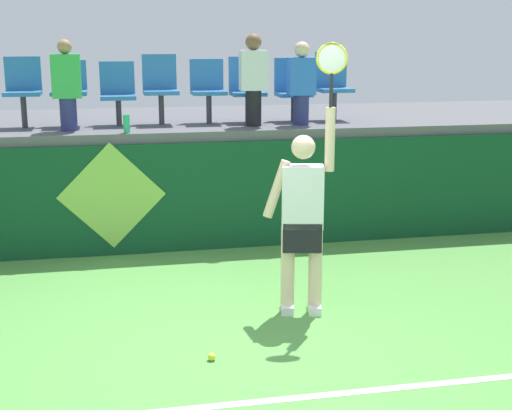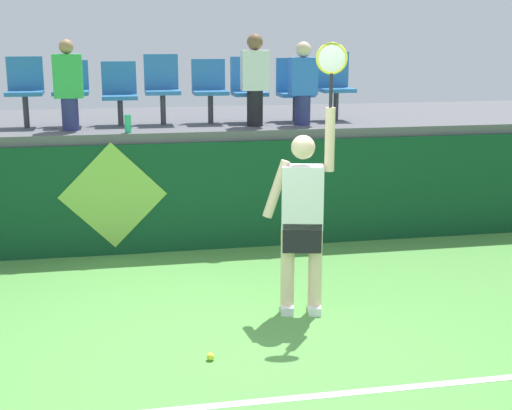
{
  "view_description": "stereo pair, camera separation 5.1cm",
  "coord_description": "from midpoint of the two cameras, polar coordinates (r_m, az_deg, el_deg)",
  "views": [
    {
      "loc": [
        -0.94,
        -5.48,
        2.59
      ],
      "look_at": [
        0.38,
        1.07,
        1.0
      ],
      "focal_mm": 50.45,
      "sensor_mm": 36.0,
      "label": 1
    },
    {
      "loc": [
        -0.89,
        -5.49,
        2.59
      ],
      "look_at": [
        0.38,
        1.07,
        1.0
      ],
      "focal_mm": 50.45,
      "sensor_mm": 36.0,
      "label": 2
    }
  ],
  "objects": [
    {
      "name": "wall_signage_mount",
      "position": [
        8.82,
        -10.89,
        -3.89
      ],
      "size": [
        1.27,
        0.01,
        1.37
      ],
      "color": "#0F4223",
      "rests_on": "ground_plane"
    },
    {
      "name": "stadium_chair_4",
      "position": [
        9.5,
        -3.55,
        9.31
      ],
      "size": [
        0.44,
        0.42,
        0.82
      ],
      "color": "#38383D",
      "rests_on": "spectator_platform"
    },
    {
      "name": "spectator_0",
      "position": [
        9.26,
        3.91,
        9.7
      ],
      "size": [
        0.34,
        0.2,
        1.05
      ],
      "color": "navy",
      "rests_on": "spectator_platform"
    },
    {
      "name": "tennis_ball",
      "position": [
        5.99,
        -3.38,
        -11.9
      ],
      "size": [
        0.07,
        0.07,
        0.07
      ],
      "primitive_type": "sphere",
      "color": "#D1E533",
      "rests_on": "ground_plane"
    },
    {
      "name": "spectator_1",
      "position": [
        9.13,
        0.08,
        10.03
      ],
      "size": [
        0.34,
        0.2,
        1.14
      ],
      "color": "black",
      "rests_on": "spectator_platform"
    },
    {
      "name": "stadium_chair_2",
      "position": [
        9.43,
        -10.62,
        8.9
      ],
      "size": [
        0.44,
        0.42,
        0.8
      ],
      "color": "#38383D",
      "rests_on": "spectator_platform"
    },
    {
      "name": "ground_plane",
      "position": [
        6.13,
        -1.35,
        -11.58
      ],
      "size": [
        40.0,
        40.0,
        0.0
      ],
      "primitive_type": "plane",
      "color": "#519342"
    },
    {
      "name": "stadium_chair_6",
      "position": [
        9.72,
        3.19,
        9.3
      ],
      "size": [
        0.44,
        0.42,
        0.83
      ],
      "color": "#38383D",
      "rests_on": "spectator_platform"
    },
    {
      "name": "court_back_wall",
      "position": [
        8.8,
        -4.71,
        0.74
      ],
      "size": [
        13.34,
        0.2,
        1.33
      ],
      "primitive_type": "cube",
      "color": "#0F4223",
      "rests_on": "ground_plane"
    },
    {
      "name": "stadium_chair_3",
      "position": [
        9.45,
        -7.31,
        9.39
      ],
      "size": [
        0.44,
        0.42,
        0.89
      ],
      "color": "#38383D",
      "rests_on": "spectator_platform"
    },
    {
      "name": "stadium_chair_1",
      "position": [
        9.43,
        -14.31,
        8.97
      ],
      "size": [
        0.44,
        0.42,
        0.82
      ],
      "color": "#38383D",
      "rests_on": "spectator_platform"
    },
    {
      "name": "spectator_platform",
      "position": [
        10.15,
        -5.74,
        6.57
      ],
      "size": [
        13.34,
        3.1,
        0.12
      ],
      "primitive_type": "cube",
      "color": "#56565B",
      "rests_on": "court_back_wall"
    },
    {
      "name": "spectator_2",
      "position": [
        8.98,
        -14.49,
        9.25
      ],
      "size": [
        0.34,
        0.2,
        1.08
      ],
      "color": "navy",
      "rests_on": "spectator_platform"
    },
    {
      "name": "stadium_chair_0",
      "position": [
        9.48,
        -17.7,
        8.89
      ],
      "size": [
        0.44,
        0.42,
        0.87
      ],
      "color": "#38383D",
      "rests_on": "spectator_platform"
    },
    {
      "name": "stadium_chair_7",
      "position": [
        9.87,
        6.41,
        9.61
      ],
      "size": [
        0.44,
        0.42,
        0.9
      ],
      "color": "#38383D",
      "rests_on": "spectator_platform"
    },
    {
      "name": "water_bottle",
      "position": [
        8.66,
        -9.96,
        6.37
      ],
      "size": [
        0.08,
        0.08,
        0.21
      ],
      "primitive_type": "cylinder",
      "color": "#26B272",
      "rests_on": "spectator_platform"
    },
    {
      "name": "stadium_chair_5",
      "position": [
        9.59,
        -0.45,
        9.37
      ],
      "size": [
        0.44,
        0.42,
        0.85
      ],
      "color": "#38383D",
      "rests_on": "spectator_platform"
    },
    {
      "name": "tennis_player",
      "position": [
        6.68,
        3.95,
        -0.82
      ],
      "size": [
        0.74,
        0.34,
        2.52
      ],
      "color": "white",
      "rests_on": "ground_plane"
    },
    {
      "name": "court_baseline_stripe",
      "position": [
        5.38,
        0.24,
        -15.34
      ],
      "size": [
        12.0,
        0.08,
        0.01
      ],
      "primitive_type": "cube",
      "color": "white",
      "rests_on": "ground_plane"
    }
  ]
}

